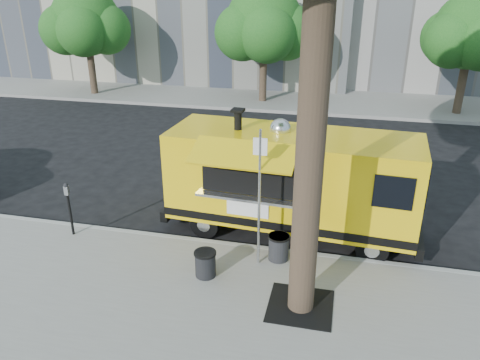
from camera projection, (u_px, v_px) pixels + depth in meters
The scene contains 13 objects.
ground at pixel (210, 226), 11.86m from camera, with size 120.00×120.00×0.00m, color black.
sidewalk at pixel (145, 331), 8.25m from camera, with size 60.00×6.00×0.15m, color gray.
curb at pixel (198, 243), 11.00m from camera, with size 60.00×0.14×0.16m, color #999993.
far_sidewalk at pixel (285, 99), 23.89m from camera, with size 60.00×5.00×0.15m, color gray.
tree_well at pixel (300, 306), 8.76m from camera, with size 1.20×1.20×0.02m, color black.
far_tree_a at pixel (86, 21), 23.41m from camera, with size 3.42×3.42×5.36m.
far_tree_b at pixel (264, 23), 21.88m from camera, with size 3.60×3.60×5.50m.
far_tree_c at pixel (472, 31), 19.79m from camera, with size 3.24×3.24×5.21m.
sign_post at pixel (259, 191), 9.41m from camera, with size 0.28×0.06×3.00m.
parking_meter at pixel (69, 203), 10.88m from camera, with size 0.11×0.11×1.33m.
food_truck at pixel (290, 180), 11.04m from camera, with size 6.22×3.00×2.99m.
trash_bin_left at pixel (205, 263), 9.55m from camera, with size 0.46×0.46×0.55m.
trash_bin_right at pixel (279, 247), 10.11m from camera, with size 0.48×0.48×0.57m.
Camera 1 is at (3.10, -9.96, 5.81)m, focal length 35.00 mm.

